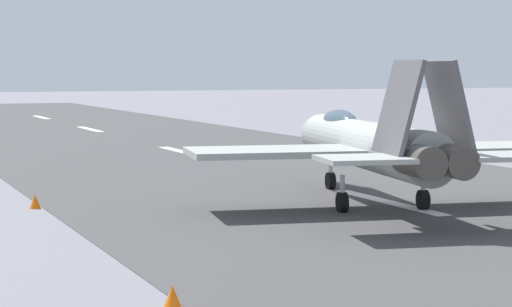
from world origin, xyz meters
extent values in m
plane|color=slate|center=(0.00, 0.00, 0.00)|extent=(400.00, 400.00, 0.00)
cube|color=#424141|center=(0.00, 0.00, 0.01)|extent=(240.00, 26.00, 0.02)
cube|color=white|center=(-0.31, 0.00, 0.02)|extent=(8.00, 0.70, 0.00)
cube|color=white|center=(25.43, 0.00, 0.02)|extent=(8.00, 0.70, 0.00)
cube|color=white|center=(50.92, 0.00, 0.02)|extent=(8.00, 0.70, 0.00)
cube|color=white|center=(74.11, 0.00, 0.02)|extent=(8.00, 0.70, 0.00)
cylinder|color=#9FA49D|center=(-0.52, 1.08, 2.34)|extent=(12.93, 4.17, 1.88)
cone|color=#9FA49D|center=(7.22, -0.35, 2.34)|extent=(3.19, 2.11, 1.59)
ellipsoid|color=#3F5160|center=(3.03, 0.43, 3.04)|extent=(3.74, 1.74, 1.10)
cylinder|color=#47423D|center=(-6.88, 2.82, 2.34)|extent=(2.36, 1.48, 1.10)
cylinder|color=#47423D|center=(-7.08, 1.73, 2.34)|extent=(2.36, 1.48, 1.10)
cube|color=#9FA49D|center=(-0.77, 5.26, 2.24)|extent=(4.48, 6.77, 0.24)
cube|color=#9FA49D|center=(-2.24, -2.73, 2.24)|extent=(4.48, 6.77, 0.24)
cube|color=#9FA49D|center=(-6.54, 4.63, 2.44)|extent=(2.87, 3.19, 0.16)
cube|color=#9FA49D|center=(-7.41, -0.09, 2.44)|extent=(2.87, 3.19, 0.16)
cube|color=#59565B|center=(-5.84, 2.98, 4.04)|extent=(2.73, 1.40, 3.14)
cube|color=#59565B|center=(-6.17, 1.21, 4.04)|extent=(2.73, 1.40, 3.14)
cylinder|color=silver|center=(4.32, 0.19, 0.70)|extent=(0.18, 0.18, 1.40)
cylinder|color=black|center=(4.32, 0.19, 0.38)|extent=(0.80, 0.43, 0.76)
cylinder|color=silver|center=(-2.00, 2.98, 0.70)|extent=(0.18, 0.18, 1.40)
cylinder|color=black|center=(-2.00, 2.98, 0.38)|extent=(0.80, 0.43, 0.76)
cylinder|color=silver|center=(-2.58, -0.16, 0.70)|extent=(0.18, 0.18, 1.40)
cylinder|color=black|center=(-2.58, -0.16, 0.38)|extent=(0.80, 0.43, 0.76)
cube|color=#1E2338|center=(10.23, -8.18, 0.45)|extent=(0.24, 0.36, 0.90)
cube|color=orange|center=(10.23, -8.18, 1.11)|extent=(0.37, 0.49, 0.61)
sphere|color=tan|center=(10.23, -8.18, 1.58)|extent=(0.22, 0.22, 0.22)
cylinder|color=orange|center=(10.16, -7.88, 1.08)|extent=(0.10, 0.10, 0.57)
cylinder|color=orange|center=(10.30, -8.47, 1.08)|extent=(0.10, 0.10, 0.57)
cone|color=orange|center=(-13.33, 13.29, 0.28)|extent=(0.44, 0.44, 0.55)
cone|color=orange|center=(3.52, 13.29, 0.28)|extent=(0.44, 0.44, 0.55)
camera|label=1|loc=(-33.22, 19.74, 5.28)|focal=67.41mm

